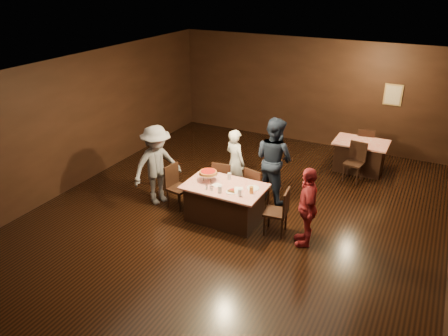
{
  "coord_description": "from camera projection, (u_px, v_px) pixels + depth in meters",
  "views": [
    {
      "loc": [
        3.35,
        -6.96,
        4.71
      ],
      "look_at": [
        -0.34,
        0.23,
        1.0
      ],
      "focal_mm": 35.0,
      "sensor_mm": 36.0,
      "label": 1
    }
  ],
  "objects": [
    {
      "name": "glass_amber",
      "position": [
        251.0,
        190.0,
        8.36
      ],
      "size": [
        0.08,
        0.08,
        0.14
      ],
      "primitive_type": "cylinder",
      "color": "#BF7F26",
      "rests_on": "main_table"
    },
    {
      "name": "diner_grey_knit",
      "position": [
        157.0,
        165.0,
        9.31
      ],
      "size": [
        1.06,
        1.31,
        1.76
      ],
      "primitive_type": "imported",
      "rotation": [
        0.0,
        0.0,
        1.15
      ],
      "color": "slate",
      "rests_on": "ground"
    },
    {
      "name": "plate_empty",
      "position": [
        253.0,
        188.0,
        8.57
      ],
      "size": [
        0.25,
        0.25,
        0.01
      ],
      "primitive_type": "cylinder",
      "color": "white",
      "rests_on": "main_table"
    },
    {
      "name": "chair_back_near",
      "position": [
        354.0,
        163.0,
        10.44
      ],
      "size": [
        0.48,
        0.48,
        0.95
      ],
      "primitive_type": "cube",
      "rotation": [
        0.0,
        0.0,
        -0.15
      ],
      "color": "black",
      "rests_on": "ground"
    },
    {
      "name": "room",
      "position": [
        235.0,
        120.0,
        8.1
      ],
      "size": [
        10.0,
        10.04,
        3.02
      ],
      "color": "black",
      "rests_on": "ground"
    },
    {
      "name": "chair_far_right",
      "position": [
        258.0,
        188.0,
        9.24
      ],
      "size": [
        0.51,
        0.51,
        0.95
      ],
      "primitive_type": "cube",
      "rotation": [
        0.0,
        0.0,
        2.9
      ],
      "color": "black",
      "rests_on": "ground"
    },
    {
      "name": "glass_front_left",
      "position": [
        220.0,
        189.0,
        8.39
      ],
      "size": [
        0.08,
        0.08,
        0.14
      ],
      "primitive_type": "cylinder",
      "color": "silver",
      "rests_on": "main_table"
    },
    {
      "name": "napkin_left",
      "position": [
        217.0,
        185.0,
        8.7
      ],
      "size": [
        0.21,
        0.21,
        0.01
      ],
      "primitive_type": "cube",
      "rotation": [
        0.0,
        0.0,
        -0.35
      ],
      "color": "white",
      "rests_on": "main_table"
    },
    {
      "name": "back_table",
      "position": [
        360.0,
        156.0,
        11.04
      ],
      "size": [
        1.3,
        0.9,
        0.77
      ],
      "primitive_type": "cube",
      "color": "red",
      "rests_on": "ground"
    },
    {
      "name": "chair_end_left",
      "position": [
        179.0,
        187.0,
        9.26
      ],
      "size": [
        0.48,
        0.48,
        0.95
      ],
      "primitive_type": "cube",
      "rotation": [
        0.0,
        0.0,
        1.42
      ],
      "color": "black",
      "rests_on": "ground"
    },
    {
      "name": "chair_end_right",
      "position": [
        276.0,
        211.0,
        8.35
      ],
      "size": [
        0.46,
        0.46,
        0.95
      ],
      "primitive_type": "cube",
      "rotation": [
        0.0,
        0.0,
        -1.46
      ],
      "color": "black",
      "rests_on": "ground"
    },
    {
      "name": "plate_with_slice",
      "position": [
        232.0,
        191.0,
        8.42
      ],
      "size": [
        0.25,
        0.25,
        0.06
      ],
      "color": "white",
      "rests_on": "main_table"
    },
    {
      "name": "pizza_stand",
      "position": [
        208.0,
        173.0,
        8.81
      ],
      "size": [
        0.38,
        0.38,
        0.22
      ],
      "color": "black",
      "rests_on": "main_table"
    },
    {
      "name": "condiments",
      "position": [
        210.0,
        187.0,
        8.5
      ],
      "size": [
        0.17,
        0.1,
        0.09
      ],
      "color": "silver",
      "rests_on": "main_table"
    },
    {
      "name": "diner_white_jacket",
      "position": [
        235.0,
        162.0,
        9.74
      ],
      "size": [
        0.66,
        0.56,
        1.53
      ],
      "primitive_type": "imported",
      "rotation": [
        0.0,
        0.0,
        2.72
      ],
      "color": "silver",
      "rests_on": "ground"
    },
    {
      "name": "glass_back",
      "position": [
        229.0,
        176.0,
        8.91
      ],
      "size": [
        0.08,
        0.08,
        0.14
      ],
      "primitive_type": "cylinder",
      "color": "silver",
      "rests_on": "main_table"
    },
    {
      "name": "diner_navy_hoodie",
      "position": [
        274.0,
        159.0,
        9.44
      ],
      "size": [
        1.12,
        1.0,
        1.89
      ],
      "primitive_type": "imported",
      "rotation": [
        0.0,
        0.0,
        2.77
      ],
      "color": "black",
      "rests_on": "ground"
    },
    {
      "name": "diner_red_shirt",
      "position": [
        307.0,
        207.0,
        7.91
      ],
      "size": [
        0.7,
        0.98,
        1.55
      ],
      "primitive_type": "imported",
      "rotation": [
        0.0,
        0.0,
        -1.18
      ],
      "color": "maroon",
      "rests_on": "ground"
    },
    {
      "name": "chair_back_far",
      "position": [
        365.0,
        145.0,
        11.49
      ],
      "size": [
        0.48,
        0.48,
        0.95
      ],
      "primitive_type": "cube",
      "rotation": [
        0.0,
        0.0,
        3.29
      ],
      "color": "black",
      "rests_on": "ground"
    },
    {
      "name": "main_table",
      "position": [
        225.0,
        203.0,
        8.84
      ],
      "size": [
        1.6,
        1.0,
        0.77
      ],
      "primitive_type": "cube",
      "color": "#A71A0B",
      "rests_on": "ground"
    },
    {
      "name": "glass_front_right",
      "position": [
        240.0,
        193.0,
        8.26
      ],
      "size": [
        0.08,
        0.08,
        0.14
      ],
      "primitive_type": "cylinder",
      "color": "silver",
      "rests_on": "main_table"
    },
    {
      "name": "napkin_center",
      "position": [
        238.0,
        189.0,
        8.55
      ],
      "size": [
        0.19,
        0.19,
        0.01
      ],
      "primitive_type": "cube",
      "rotation": [
        0.0,
        0.0,
        0.21
      ],
      "color": "white",
      "rests_on": "main_table"
    },
    {
      "name": "chair_far_left",
      "position": [
        224.0,
        180.0,
        9.57
      ],
      "size": [
        0.47,
        0.47,
        0.95
      ],
      "primitive_type": "cube",
      "rotation": [
        0.0,
        0.0,
        3.28
      ],
      "color": "black",
      "rests_on": "ground"
    }
  ]
}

